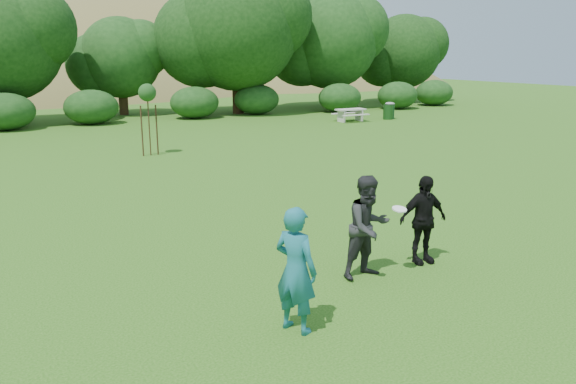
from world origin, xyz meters
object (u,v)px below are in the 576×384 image
object	(u,v)px
trash_can_lidded	(390,110)
sapling	(147,95)
player_grey	(368,227)
trash_can_near	(388,112)
player_teal	(296,270)
player_black	(423,220)
picnic_table	(350,113)

from	to	relation	value
trash_can_lidded	sapling	bearing A→B (deg)	-161.86
player_grey	trash_can_near	bearing A→B (deg)	46.39
player_teal	player_black	size ratio (longest dim) A/B	1.09
trash_can_near	player_teal	bearing A→B (deg)	-131.61
player_grey	player_black	world-z (taller)	player_grey
player_black	trash_can_lidded	size ratio (longest dim) A/B	1.66
player_grey	sapling	bearing A→B (deg)	86.03
player_grey	player_black	xyz separation A→B (m)	(1.37, 0.07, -0.08)
sapling	player_black	bearing A→B (deg)	-84.62
sapling	trash_can_lidded	world-z (taller)	sapling
player_grey	player_black	size ratio (longest dim) A/B	1.09
player_grey	sapling	distance (m)	14.50
player_grey	trash_can_near	xyz separation A→B (m)	(16.39, 19.75, -0.50)
trash_can_near	sapling	bearing A→B (deg)	-162.00
player_teal	sapling	size ratio (longest dim) A/B	0.67
player_black	trash_can_near	size ratio (longest dim) A/B	1.94
trash_can_near	picnic_table	xyz separation A→B (m)	(-2.70, 0.20, 0.07)
picnic_table	sapling	bearing A→B (deg)	-158.02
trash_can_near	picnic_table	size ratio (longest dim) A/B	0.50
trash_can_lidded	player_teal	bearing A→B (deg)	-131.78
player_black	trash_can_near	xyz separation A→B (m)	(15.03, 19.68, -0.42)
player_teal	trash_can_near	xyz separation A→B (m)	(18.57, 20.90, -0.50)
player_grey	sapling	size ratio (longest dim) A/B	0.67
player_grey	sapling	world-z (taller)	sapling
player_teal	trash_can_near	world-z (taller)	player_teal
player_teal	trash_can_lidded	distance (m)	28.18
player_grey	trash_can_lidded	xyz separation A→B (m)	(16.60, 19.86, -0.41)
player_grey	picnic_table	bearing A→B (deg)	51.61
trash_can_lidded	player_black	bearing A→B (deg)	-127.58
player_black	player_teal	bearing A→B (deg)	-153.68
player_teal	trash_can_near	bearing A→B (deg)	-66.72
player_teal	picnic_table	size ratio (longest dim) A/B	1.06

